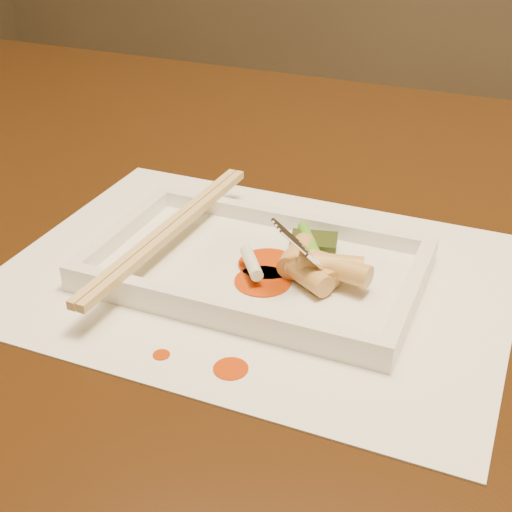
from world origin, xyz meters
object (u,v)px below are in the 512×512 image
at_px(plate_base, 256,271).
at_px(fork, 353,189).
at_px(placemat, 256,276).
at_px(table, 275,313).
at_px(chopstick_a, 165,229).

relative_size(plate_base, fork, 1.86).
distance_m(placemat, fork, 0.11).
height_order(table, chopstick_a, chopstick_a).
relative_size(placemat, chopstick_a, 1.60).
height_order(placemat, chopstick_a, chopstick_a).
bearing_deg(placemat, fork, 14.42).
bearing_deg(chopstick_a, table, 55.54).
xyz_separation_m(table, placemat, (0.02, -0.09, 0.10)).
bearing_deg(placemat, table, 101.13).
relative_size(placemat, plate_base, 1.54).
bearing_deg(plate_base, table, 101.13).
distance_m(table, fork, 0.22).
height_order(table, plate_base, plate_base).
distance_m(plate_base, chopstick_a, 0.08).
xyz_separation_m(chopstick_a, fork, (0.15, 0.02, 0.06)).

